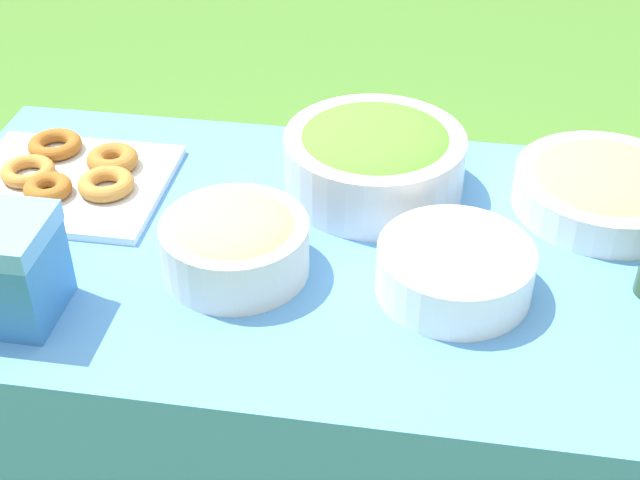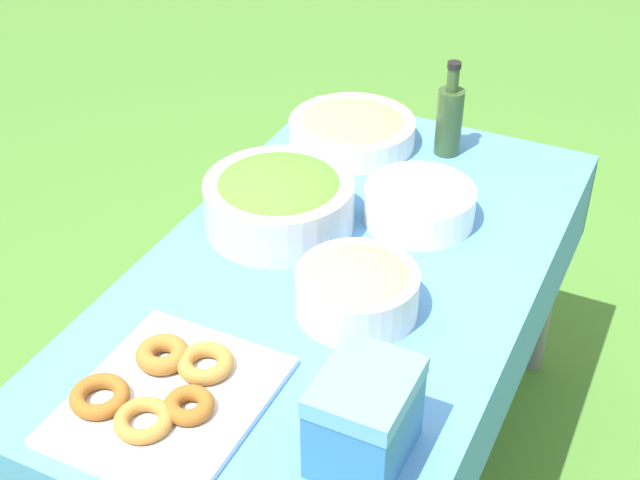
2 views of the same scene
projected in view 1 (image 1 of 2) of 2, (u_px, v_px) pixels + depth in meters
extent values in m
cube|color=#4C8CD1|center=(315.00, 250.00, 1.59)|extent=(1.46, 0.82, 0.02)
cube|color=#4C8CD1|center=(272.00, 474.00, 1.34)|extent=(1.46, 0.01, 0.22)
cube|color=#4C8CD1|center=(345.00, 185.00, 1.98)|extent=(1.46, 0.01, 0.22)
cylinder|color=slate|center=(67.00, 255.00, 2.17)|extent=(0.05, 0.05, 0.69)
cylinder|color=slate|center=(636.00, 313.00, 2.00)|extent=(0.05, 0.05, 0.69)
cylinder|color=silver|center=(374.00, 163.00, 1.69)|extent=(0.34, 0.34, 0.12)
ellipsoid|color=#51892D|center=(375.00, 143.00, 1.66)|extent=(0.30, 0.30, 0.07)
cylinder|color=silver|center=(235.00, 247.00, 1.50)|extent=(0.25, 0.25, 0.10)
ellipsoid|color=tan|center=(234.00, 231.00, 1.48)|extent=(0.22, 0.22, 0.07)
cube|color=silver|center=(67.00, 184.00, 1.73)|extent=(0.39, 0.33, 0.02)
torus|color=#B27533|center=(106.00, 184.00, 1.68)|extent=(0.12, 0.12, 0.03)
torus|color=#A36628|center=(113.00, 160.00, 1.75)|extent=(0.14, 0.14, 0.03)
torus|color=#B27533|center=(28.00, 171.00, 1.72)|extent=(0.13, 0.13, 0.03)
torus|color=#93561E|center=(55.00, 145.00, 1.80)|extent=(0.11, 0.11, 0.03)
torus|color=#93561E|center=(48.00, 188.00, 1.67)|extent=(0.13, 0.13, 0.03)
cylinder|color=white|center=(453.00, 287.00, 1.48)|extent=(0.26, 0.26, 0.01)
cylinder|color=white|center=(453.00, 281.00, 1.47)|extent=(0.26, 0.26, 0.01)
cylinder|color=white|center=(454.00, 276.00, 1.46)|extent=(0.26, 0.26, 0.01)
cylinder|color=white|center=(455.00, 270.00, 1.46)|extent=(0.26, 0.26, 0.01)
cylinder|color=white|center=(455.00, 264.00, 1.45)|extent=(0.26, 0.26, 0.01)
cylinder|color=white|center=(456.00, 258.00, 1.44)|extent=(0.26, 0.26, 0.01)
cylinder|color=white|center=(457.00, 252.00, 1.44)|extent=(0.26, 0.26, 0.01)
cylinder|color=white|center=(604.00, 191.00, 1.66)|extent=(0.34, 0.34, 0.07)
ellipsoid|color=tan|center=(606.00, 182.00, 1.65)|extent=(0.30, 0.30, 0.06)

